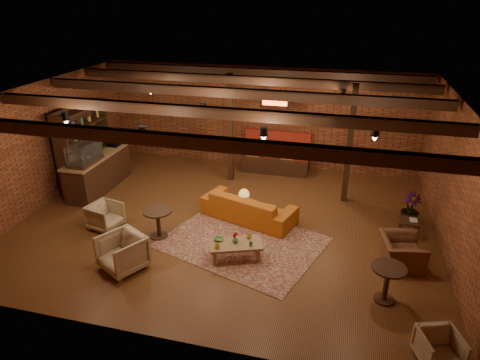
% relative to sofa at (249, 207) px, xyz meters
% --- Properties ---
extents(floor, '(10.00, 10.00, 0.00)m').
position_rel_sofa_xyz_m(floor, '(-0.50, -0.32, -0.35)').
color(floor, '#422110').
rests_on(floor, ground).
extents(ceiling, '(10.00, 8.00, 0.02)m').
position_rel_sofa_xyz_m(ceiling, '(-0.50, -0.32, 2.85)').
color(ceiling, black).
rests_on(ceiling, wall_back).
extents(wall_back, '(10.00, 0.02, 3.20)m').
position_rel_sofa_xyz_m(wall_back, '(-0.50, 3.68, 1.25)').
color(wall_back, brown).
rests_on(wall_back, ground).
extents(wall_front, '(10.00, 0.02, 3.20)m').
position_rel_sofa_xyz_m(wall_front, '(-0.50, -4.32, 1.25)').
color(wall_front, brown).
rests_on(wall_front, ground).
extents(wall_left, '(0.02, 8.00, 3.20)m').
position_rel_sofa_xyz_m(wall_left, '(-5.50, -0.32, 1.25)').
color(wall_left, brown).
rests_on(wall_left, ground).
extents(wall_right, '(0.02, 8.00, 3.20)m').
position_rel_sofa_xyz_m(wall_right, '(4.50, -0.32, 1.25)').
color(wall_right, brown).
rests_on(wall_right, ground).
extents(ceiling_beams, '(9.80, 6.40, 0.22)m').
position_rel_sofa_xyz_m(ceiling_beams, '(-0.50, -0.32, 2.73)').
color(ceiling_beams, black).
rests_on(ceiling_beams, ceiling).
extents(ceiling_pipe, '(9.60, 0.12, 0.12)m').
position_rel_sofa_xyz_m(ceiling_pipe, '(-0.50, 1.28, 2.50)').
color(ceiling_pipe, black).
rests_on(ceiling_pipe, ceiling).
extents(post_left, '(0.16, 0.16, 3.20)m').
position_rel_sofa_xyz_m(post_left, '(-1.10, 2.28, 1.25)').
color(post_left, black).
rests_on(post_left, ground).
extents(post_right, '(0.16, 0.16, 3.20)m').
position_rel_sofa_xyz_m(post_right, '(2.30, 1.68, 1.25)').
color(post_right, black).
rests_on(post_right, ground).
extents(service_counter, '(0.80, 2.50, 1.60)m').
position_rel_sofa_xyz_m(service_counter, '(-4.60, 0.68, 0.45)').
color(service_counter, black).
rests_on(service_counter, ground).
extents(plant_counter, '(0.35, 0.39, 0.30)m').
position_rel_sofa_xyz_m(plant_counter, '(-4.50, 0.88, 0.87)').
color(plant_counter, '#337F33').
rests_on(plant_counter, service_counter).
extents(shelving_hutch, '(0.52, 2.00, 2.40)m').
position_rel_sofa_xyz_m(shelving_hutch, '(-5.00, 0.78, 0.85)').
color(shelving_hutch, black).
rests_on(shelving_hutch, ground).
extents(banquette, '(2.10, 0.70, 1.00)m').
position_rel_sofa_xyz_m(banquette, '(0.10, 3.23, 0.15)').
color(banquette, '#AA291C').
rests_on(banquette, ground).
extents(service_sign, '(0.86, 0.06, 0.30)m').
position_rel_sofa_xyz_m(service_sign, '(0.10, 2.78, 2.00)').
color(service_sign, '#F54E18').
rests_on(service_sign, ceiling).
extents(ceiling_spotlights, '(6.40, 4.40, 0.28)m').
position_rel_sofa_xyz_m(ceiling_spotlights, '(-0.50, -0.32, 2.51)').
color(ceiling_spotlights, black).
rests_on(ceiling_spotlights, ceiling).
extents(rug, '(4.06, 3.55, 0.01)m').
position_rel_sofa_xyz_m(rug, '(0.12, -1.12, -0.34)').
color(rug, maroon).
rests_on(rug, floor).
extents(sofa, '(2.54, 1.60, 0.69)m').
position_rel_sofa_xyz_m(sofa, '(0.00, 0.00, 0.00)').
color(sofa, '#B35A18').
rests_on(sofa, floor).
extents(coffee_table, '(1.23, 0.92, 0.63)m').
position_rel_sofa_xyz_m(coffee_table, '(0.12, -1.78, -0.01)').
color(coffee_table, olive).
rests_on(coffee_table, floor).
extents(side_table_lamp, '(0.49, 0.49, 0.84)m').
position_rel_sofa_xyz_m(side_table_lamp, '(-0.11, -0.06, 0.29)').
color(side_table_lamp, black).
rests_on(side_table_lamp, floor).
extents(round_table_left, '(0.67, 0.67, 0.70)m').
position_rel_sofa_xyz_m(round_table_left, '(-1.84, -1.36, 0.13)').
color(round_table_left, black).
rests_on(round_table_left, floor).
extents(armchair_a, '(0.77, 0.81, 0.70)m').
position_rel_sofa_xyz_m(armchair_a, '(-3.26, -1.30, 0.01)').
color(armchair_a, beige).
rests_on(armchair_a, floor).
extents(armchair_b, '(1.09, 1.07, 0.84)m').
position_rel_sofa_xyz_m(armchair_b, '(-2.03, -2.70, 0.08)').
color(armchair_b, beige).
rests_on(armchair_b, floor).
extents(armchair_right, '(0.76, 1.03, 0.82)m').
position_rel_sofa_xyz_m(armchair_right, '(3.55, -1.11, 0.06)').
color(armchair_right, brown).
rests_on(armchair_right, floor).
extents(side_table_book, '(0.46, 0.46, 0.51)m').
position_rel_sofa_xyz_m(side_table_book, '(3.79, -0.01, 0.11)').
color(side_table_book, black).
rests_on(side_table_book, floor).
extents(round_table_right, '(0.63, 0.63, 0.74)m').
position_rel_sofa_xyz_m(round_table_right, '(3.18, -2.40, 0.15)').
color(round_table_right, black).
rests_on(round_table_right, floor).
extents(armchair_far, '(0.75, 0.72, 0.62)m').
position_rel_sofa_xyz_m(armchair_far, '(3.90, -3.72, -0.04)').
color(armchair_far, beige).
rests_on(armchair_far, floor).
extents(plant_tall, '(1.68, 1.68, 2.43)m').
position_rel_sofa_xyz_m(plant_tall, '(3.90, 0.75, 0.87)').
color(plant_tall, '#4C7F4C').
rests_on(plant_tall, floor).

